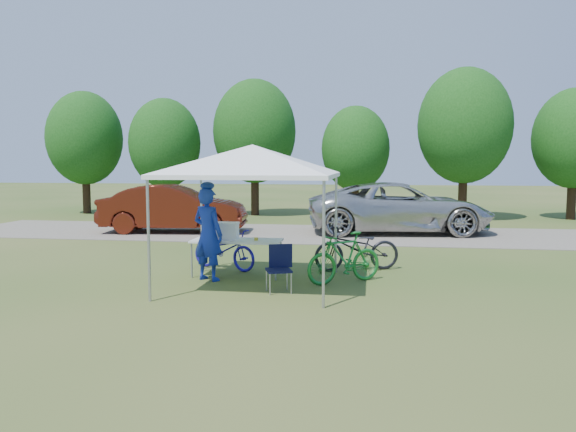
{
  "coord_description": "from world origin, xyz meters",
  "views": [
    {
      "loc": [
        2.28,
        -10.53,
        2.39
      ],
      "look_at": [
        0.38,
        2.0,
        1.18
      ],
      "focal_mm": 35.0,
      "sensor_mm": 36.0,
      "label": 1
    }
  ],
  "objects_px": {
    "cyclist": "(208,234)",
    "bike_blue": "(224,249)",
    "folding_chair": "(280,264)",
    "sedan": "(174,208)",
    "cooler": "(226,231)",
    "bike_dark": "(357,248)",
    "minivan": "(399,208)",
    "bike_green": "(344,258)",
    "folding_table": "(237,242)"
  },
  "relations": [
    {
      "from": "folding_table",
      "to": "bike_dark",
      "type": "distance_m",
      "value": 2.68
    },
    {
      "from": "bike_blue",
      "to": "cyclist",
      "type": "bearing_deg",
      "value": -155.61
    },
    {
      "from": "cooler",
      "to": "minivan",
      "type": "bearing_deg",
      "value": 63.23
    },
    {
      "from": "folding_chair",
      "to": "cyclist",
      "type": "xyz_separation_m",
      "value": [
        -1.59,
        0.75,
        0.43
      ]
    },
    {
      "from": "bike_green",
      "to": "bike_dark",
      "type": "xyz_separation_m",
      "value": [
        0.21,
        1.34,
        -0.0
      ]
    },
    {
      "from": "folding_chair",
      "to": "bike_green",
      "type": "distance_m",
      "value": 1.45
    },
    {
      "from": "cyclist",
      "to": "bike_blue",
      "type": "height_order",
      "value": "cyclist"
    },
    {
      "from": "bike_dark",
      "to": "sedan",
      "type": "height_order",
      "value": "sedan"
    },
    {
      "from": "cooler",
      "to": "bike_green",
      "type": "relative_size",
      "value": 0.3
    },
    {
      "from": "folding_chair",
      "to": "bike_blue",
      "type": "xyz_separation_m",
      "value": [
        -1.58,
        1.94,
        -0.06
      ]
    },
    {
      "from": "bike_green",
      "to": "minivan",
      "type": "distance_m",
      "value": 8.3
    },
    {
      "from": "folding_table",
      "to": "bike_blue",
      "type": "relative_size",
      "value": 1.09
    },
    {
      "from": "folding_chair",
      "to": "folding_table",
      "type": "bearing_deg",
      "value": 111.82
    },
    {
      "from": "cooler",
      "to": "bike_green",
      "type": "height_order",
      "value": "cooler"
    },
    {
      "from": "cooler",
      "to": "bike_green",
      "type": "xyz_separation_m",
      "value": [
        2.5,
        -0.38,
        -0.44
      ]
    },
    {
      "from": "cyclist",
      "to": "bike_blue",
      "type": "distance_m",
      "value": 1.29
    },
    {
      "from": "cooler",
      "to": "sedan",
      "type": "height_order",
      "value": "sedan"
    },
    {
      "from": "cooler",
      "to": "minivan",
      "type": "xyz_separation_m",
      "value": [
        3.93,
        7.79,
        -0.08
      ]
    },
    {
      "from": "folding_chair",
      "to": "sedan",
      "type": "distance_m",
      "value": 9.52
    },
    {
      "from": "sedan",
      "to": "bike_dark",
      "type": "bearing_deg",
      "value": -138.99
    },
    {
      "from": "folding_table",
      "to": "cooler",
      "type": "bearing_deg",
      "value": -180.0
    },
    {
      "from": "bike_green",
      "to": "sedan",
      "type": "xyz_separation_m",
      "value": [
        -6.17,
        7.22,
        0.32
      ]
    },
    {
      "from": "folding_table",
      "to": "bike_green",
      "type": "relative_size",
      "value": 1.1
    },
    {
      "from": "cooler",
      "to": "bike_blue",
      "type": "xyz_separation_m",
      "value": [
        -0.23,
        0.68,
        -0.5
      ]
    },
    {
      "from": "bike_blue",
      "to": "bike_dark",
      "type": "height_order",
      "value": "bike_dark"
    },
    {
      "from": "folding_table",
      "to": "minivan",
      "type": "height_order",
      "value": "minivan"
    },
    {
      "from": "cyclist",
      "to": "bike_dark",
      "type": "relative_size",
      "value": 0.98
    },
    {
      "from": "folding_table",
      "to": "bike_blue",
      "type": "height_order",
      "value": "bike_blue"
    },
    {
      "from": "bike_green",
      "to": "bike_dark",
      "type": "distance_m",
      "value": 1.36
    },
    {
      "from": "cooler",
      "to": "bike_blue",
      "type": "bearing_deg",
      "value": 109.01
    },
    {
      "from": "sedan",
      "to": "bike_green",
      "type": "bearing_deg",
      "value": -145.82
    },
    {
      "from": "folding_table",
      "to": "bike_green",
      "type": "bearing_deg",
      "value": -9.57
    },
    {
      "from": "cyclist",
      "to": "minivan",
      "type": "relative_size",
      "value": 0.31
    },
    {
      "from": "cooler",
      "to": "cyclist",
      "type": "bearing_deg",
      "value": -115.38
    },
    {
      "from": "bike_green",
      "to": "bike_dark",
      "type": "height_order",
      "value": "bike_green"
    },
    {
      "from": "sedan",
      "to": "bike_blue",
      "type": "bearing_deg",
      "value": -157.21
    },
    {
      "from": "bike_green",
      "to": "bike_blue",
      "type": "bearing_deg",
      "value": -147.84
    },
    {
      "from": "minivan",
      "to": "bike_blue",
      "type": "bearing_deg",
      "value": 142.32
    },
    {
      "from": "cyclist",
      "to": "bike_blue",
      "type": "bearing_deg",
      "value": -67.18
    },
    {
      "from": "cooler",
      "to": "folding_chair",
      "type": "bearing_deg",
      "value": -43.03
    },
    {
      "from": "cyclist",
      "to": "bike_dark",
      "type": "xyz_separation_m",
      "value": [
        2.96,
        1.47,
        -0.44
      ]
    },
    {
      "from": "folding_chair",
      "to": "minivan",
      "type": "height_order",
      "value": "minivan"
    },
    {
      "from": "cyclist",
      "to": "sedan",
      "type": "distance_m",
      "value": 8.11
    },
    {
      "from": "bike_green",
      "to": "minivan",
      "type": "relative_size",
      "value": 0.28
    },
    {
      "from": "folding_chair",
      "to": "cooler",
      "type": "relative_size",
      "value": 1.73
    },
    {
      "from": "minivan",
      "to": "sedan",
      "type": "height_order",
      "value": "minivan"
    },
    {
      "from": "bike_dark",
      "to": "minivan",
      "type": "height_order",
      "value": "minivan"
    },
    {
      "from": "folding_table",
      "to": "bike_green",
      "type": "distance_m",
      "value": 2.32
    },
    {
      "from": "cooler",
      "to": "bike_dark",
      "type": "height_order",
      "value": "cooler"
    },
    {
      "from": "bike_blue",
      "to": "bike_green",
      "type": "distance_m",
      "value": 2.94
    }
  ]
}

